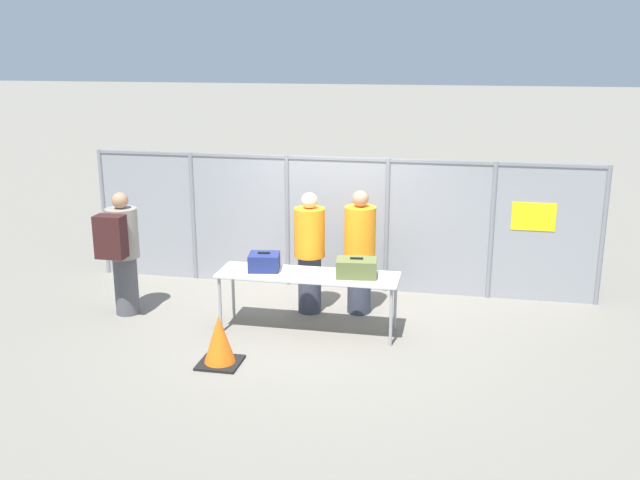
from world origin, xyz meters
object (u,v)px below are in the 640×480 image
suitcase_navy (264,262)px  traffic_cone (219,342)px  inspection_table (308,278)px  utility_trailer (421,231)px  security_worker_far (360,251)px  traveler_hooded (121,249)px  security_worker_near (310,251)px  suitcase_olive (357,268)px

suitcase_navy → traffic_cone: bearing=-99.4°
inspection_table → utility_trailer: inspection_table is taller
security_worker_far → suitcase_navy: bearing=57.0°
traveler_hooded → utility_trailer: (3.72, 3.94, -0.56)m
traveler_hooded → security_worker_near: size_ratio=1.01×
suitcase_olive → suitcase_navy: bearing=178.8°
traveler_hooded → security_worker_far: (3.09, 0.73, -0.05)m
traffic_cone → inspection_table: bearing=56.1°
security_worker_far → traffic_cone: 2.44m
traveler_hooded → security_worker_near: bearing=21.1°
inspection_table → security_worker_far: 0.98m
security_worker_far → utility_trailer: 3.31m
security_worker_near → traveler_hooded: bearing=13.0°
suitcase_olive → traffic_cone: 1.93m
traveler_hooded → suitcase_olive: bearing=6.0°
inspection_table → security_worker_near: security_worker_near is taller
security_worker_near → traffic_cone: 2.05m
suitcase_olive → traveler_hooded: (-3.16, 0.05, 0.05)m
inspection_table → suitcase_olive: 0.63m
suitcase_olive → traffic_cone: (-1.39, -1.19, -0.60)m
suitcase_navy → traveler_hooded: (-1.97, 0.02, 0.05)m
inspection_table → utility_trailer: size_ratio=0.53×
traveler_hooded → utility_trailer: 5.45m
suitcase_olive → traveler_hooded: size_ratio=0.31×
suitcase_navy → utility_trailer: suitcase_navy is taller
security_worker_far → traffic_cone: (-1.32, -1.96, -0.60)m
suitcase_navy → security_worker_far: bearing=33.9°
inspection_table → suitcase_navy: bearing=175.5°
suitcase_navy → security_worker_far: size_ratio=0.25×
suitcase_olive → security_worker_far: (-0.07, 0.78, -0.00)m
suitcase_navy → suitcase_olive: size_ratio=0.82×
suitcase_navy → traveler_hooded: size_ratio=0.26×
security_worker_far → utility_trailer: (0.63, 3.21, -0.51)m
utility_trailer → traveler_hooded: bearing=-133.3°
security_worker_near → utility_trailer: size_ratio=0.39×
security_worker_near → traffic_cone: size_ratio=2.82×
suitcase_olive → security_worker_near: security_worker_near is taller
traffic_cone → security_worker_near: bearing=70.5°
inspection_table → suitcase_olive: (0.61, 0.02, 0.17)m
traveler_hooded → security_worker_far: size_ratio=0.99×
traveler_hooded → traffic_cone: (1.77, -1.23, -0.65)m
security_worker_near → inspection_table: bearing=99.4°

